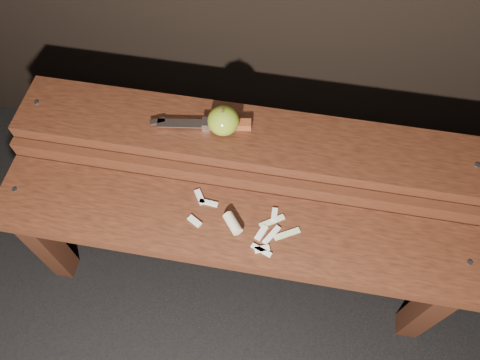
% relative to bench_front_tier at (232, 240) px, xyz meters
% --- Properties ---
extents(ground, '(60.00, 60.00, 0.00)m').
position_rel_bench_front_tier_xyz_m(ground, '(0.00, 0.06, -0.35)').
color(ground, black).
extents(bench_front_tier, '(1.20, 0.20, 0.42)m').
position_rel_bench_front_tier_xyz_m(bench_front_tier, '(0.00, 0.00, 0.00)').
color(bench_front_tier, black).
rests_on(bench_front_tier, ground).
extents(bench_rear_tier, '(1.20, 0.21, 0.50)m').
position_rel_bench_front_tier_xyz_m(bench_rear_tier, '(0.00, 0.23, 0.06)').
color(bench_rear_tier, black).
rests_on(bench_rear_tier, ground).
extents(apple, '(0.08, 0.08, 0.08)m').
position_rel_bench_front_tier_xyz_m(apple, '(-0.06, 0.23, 0.18)').
color(apple, olive).
rests_on(apple, bench_rear_tier).
extents(knife, '(0.26, 0.06, 0.02)m').
position_rel_bench_front_tier_xyz_m(knife, '(-0.08, 0.24, 0.16)').
color(knife, brown).
rests_on(knife, bench_rear_tier).
extents(apple_scraps, '(0.28, 0.15, 0.03)m').
position_rel_bench_front_tier_xyz_m(apple_scraps, '(0.02, 0.01, 0.07)').
color(apple_scraps, beige).
rests_on(apple_scraps, bench_front_tier).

